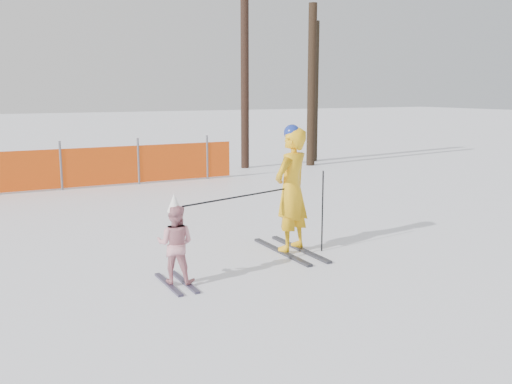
% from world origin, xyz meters
% --- Properties ---
extents(ground, '(120.00, 120.00, 0.00)m').
position_xyz_m(ground, '(0.00, 0.00, 0.00)').
color(ground, white).
rests_on(ground, ground).
extents(adult, '(0.82, 1.65, 2.00)m').
position_xyz_m(adult, '(0.60, 0.47, 1.00)').
color(adult, black).
rests_on(adult, ground).
extents(child, '(0.63, 0.96, 1.21)m').
position_xyz_m(child, '(-1.52, -0.15, 0.55)').
color(child, black).
rests_on(child, ground).
extents(ski_poles, '(2.47, 0.57, 1.28)m').
position_xyz_m(ski_poles, '(0.14, 0.21, 0.87)').
color(ski_poles, black).
rests_on(ski_poles, ground).
extents(tree_trunks, '(3.30, 1.28, 6.78)m').
position_xyz_m(tree_trunks, '(5.99, 9.64, 2.87)').
color(tree_trunks, black).
rests_on(tree_trunks, ground).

